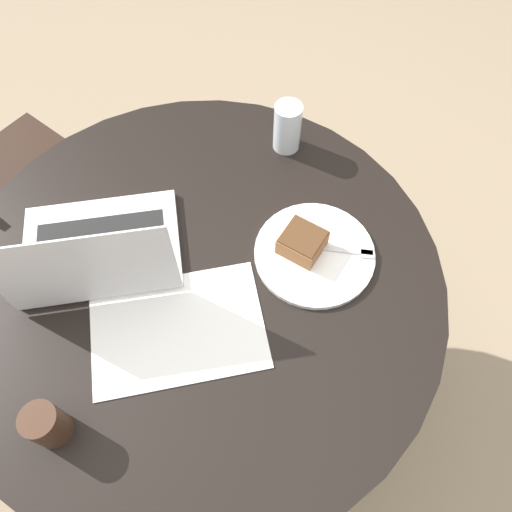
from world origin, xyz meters
TOP-DOWN VIEW (x-y plane):
  - ground_plane at (0.00, 0.00)m, footprint 12.00×12.00m
  - dining_table at (0.00, 0.00)m, footprint 1.05×1.05m
  - paper_document at (-0.02, -0.12)m, footprint 0.39×0.31m
  - plate at (0.25, 0.07)m, footprint 0.26×0.26m
  - cake_slice at (0.22, 0.07)m, footprint 0.11×0.11m
  - fork at (0.31, 0.07)m, footprint 0.17×0.03m
  - coffee_glass at (-0.21, -0.33)m, footprint 0.06×0.06m
  - water_glass at (0.18, 0.38)m, footprint 0.07×0.07m
  - laptop at (-0.20, 0.02)m, footprint 0.38×0.32m

SIDE VIEW (x-z plane):
  - ground_plane at x=0.00m, z-range 0.00..0.00m
  - dining_table at x=0.00m, z-range 0.21..0.96m
  - paper_document at x=-0.02m, z-range 0.75..0.75m
  - plate at x=0.25m, z-range 0.75..0.76m
  - fork at x=0.31m, z-range 0.76..0.76m
  - cake_slice at x=0.22m, z-range 0.76..0.81m
  - laptop at x=-0.20m, z-range 0.67..0.91m
  - coffee_glass at x=-0.21m, z-range 0.75..0.84m
  - water_glass at x=0.18m, z-range 0.75..0.87m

